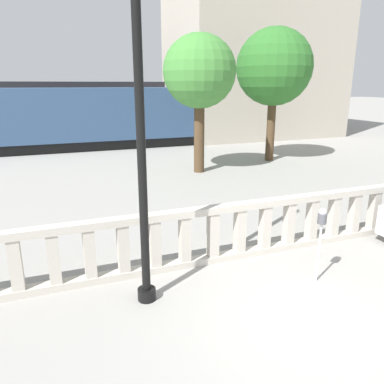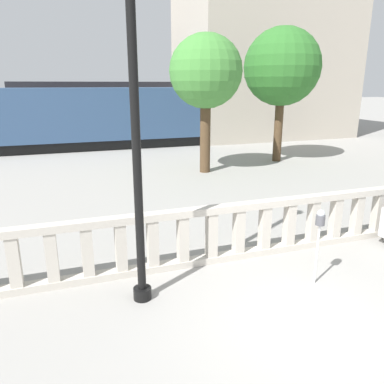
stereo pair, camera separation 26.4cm
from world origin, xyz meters
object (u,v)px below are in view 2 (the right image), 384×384
object	(u,v)px
tree_right	(282,67)
tree_left	(206,73)
train_far	(174,105)
train_near	(151,115)
lamppost	(134,85)
parking_meter	(320,225)

from	to	relation	value
tree_right	tree_left	bearing A→B (deg)	-165.38
train_far	train_near	bearing A→B (deg)	-116.83
tree_left	lamppost	bearing A→B (deg)	-117.28
train_far	tree_right	distance (m)	13.30
train_far	tree_left	distance (m)	14.52
lamppost	parking_meter	size ratio (longest dim) A/B	4.75
parking_meter	tree_right	bearing A→B (deg)	62.10
train_near	tree_left	bearing A→B (deg)	-86.72
parking_meter	tree_right	xyz separation A→B (m)	(5.34, 10.08, 3.07)
lamppost	tree_left	bearing A→B (deg)	62.72
train_far	tree_right	xyz separation A→B (m)	(1.16, -13.05, 2.28)
train_near	tree_left	distance (m)	7.90
lamppost	tree_right	bearing A→B (deg)	48.69
tree_right	lamppost	bearing A→B (deg)	-131.31
train_near	tree_left	world-z (taller)	tree_left
tree_left	tree_right	xyz separation A→B (m)	(4.01, 1.05, 0.28)
parking_meter	tree_left	size ratio (longest dim) A/B	0.26
lamppost	train_near	bearing A→B (deg)	76.19
train_far	tree_right	bearing A→B (deg)	-84.93
lamppost	tree_right	xyz separation A→B (m)	(8.41, 9.57, 0.71)
lamppost	train_near	world-z (taller)	lamppost
tree_right	train_near	bearing A→B (deg)	124.21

